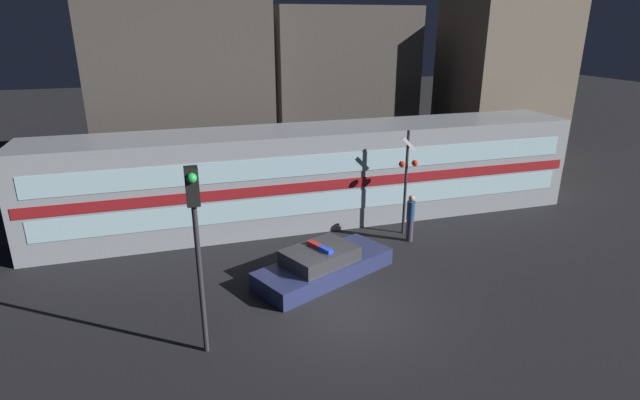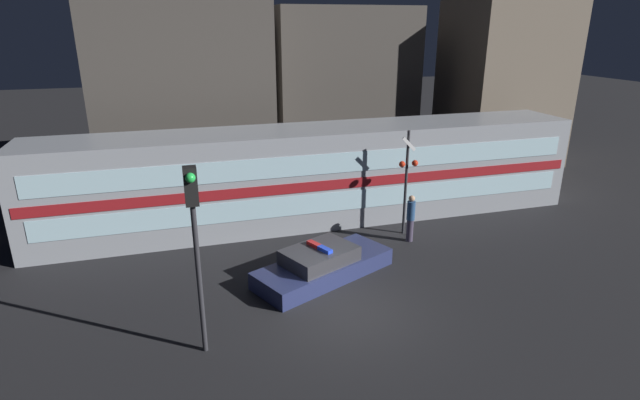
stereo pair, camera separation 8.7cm
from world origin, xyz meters
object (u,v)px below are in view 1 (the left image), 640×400
(train, at_px, (316,175))
(police_car, at_px, (323,265))
(crossing_signal_near, at_px, (407,175))
(traffic_light_corner, at_px, (196,226))
(pedestrian, at_px, (410,218))

(train, xyz_separation_m, police_car, (-1.25, -4.95, -1.52))
(crossing_signal_near, bearing_deg, traffic_light_corner, -146.22)
(police_car, bearing_deg, train, 51.44)
(train, bearing_deg, crossing_signal_near, -41.08)
(pedestrian, xyz_separation_m, traffic_light_corner, (-7.94, -4.68, 2.46))
(crossing_signal_near, bearing_deg, train, 138.92)
(police_car, bearing_deg, pedestrian, -0.29)
(train, distance_m, police_car, 5.33)
(crossing_signal_near, height_order, traffic_light_corner, traffic_light_corner)
(crossing_signal_near, xyz_separation_m, traffic_light_corner, (-8.04, -5.38, 1.01))
(police_car, height_order, traffic_light_corner, traffic_light_corner)
(train, relative_size, traffic_light_corner, 4.59)
(traffic_light_corner, bearing_deg, pedestrian, 30.48)
(crossing_signal_near, bearing_deg, police_car, -148.61)
(police_car, distance_m, crossing_signal_near, 5.17)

